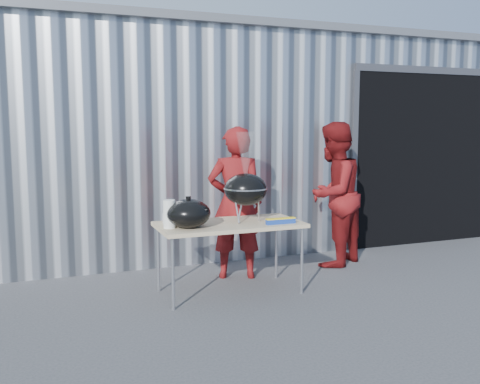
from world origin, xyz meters
name	(u,v)px	position (x,y,z in m)	size (l,w,h in m)	color
ground	(269,303)	(0.00, 0.00, 0.00)	(80.00, 80.00, 0.00)	#3E3E40
building	(211,137)	(0.92, 4.59, 1.54)	(8.20, 6.20, 3.10)	silver
folding_table	(229,227)	(-0.24, 0.47, 0.71)	(1.50, 0.75, 0.75)	tan
kettle_grill	(246,182)	(-0.05, 0.49, 1.17)	(0.46, 0.46, 0.94)	black
grill_lid	(188,213)	(-0.71, 0.37, 0.89)	(0.44, 0.44, 0.32)	black
paper_towels	(169,214)	(-0.89, 0.42, 0.89)	(0.12, 0.12, 0.28)	white
white_tub	(174,219)	(-0.79, 0.65, 0.80)	(0.20, 0.15, 0.10)	white
foil_box	(281,221)	(0.23, 0.22, 0.78)	(0.32, 0.06, 0.06)	#173896
person_cook	(236,203)	(0.03, 1.00, 0.87)	(0.64, 0.42, 1.75)	maroon
person_bystander	(333,194)	(1.37, 1.08, 0.90)	(0.88, 0.68, 1.80)	maroon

